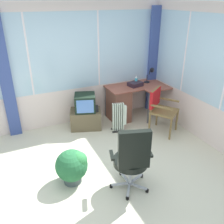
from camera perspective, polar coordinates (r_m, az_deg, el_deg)
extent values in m
cube|color=beige|center=(3.93, -0.76, -15.85)|extent=(5.30, 5.22, 0.06)
cube|color=silver|center=(5.44, -10.04, 1.48)|extent=(4.30, 0.06, 0.78)
cube|color=silver|center=(5.08, -11.06, 13.59)|extent=(4.21, 0.06, 1.56)
cube|color=silver|center=(4.98, -11.96, 23.38)|extent=(4.30, 0.06, 0.18)
cube|color=white|center=(4.96, -19.24, 12.39)|extent=(0.04, 0.07, 1.56)
cube|color=white|center=(5.30, -3.33, 14.47)|extent=(0.04, 0.07, 1.56)
cube|color=silver|center=(4.84, 23.53, -3.57)|extent=(0.06, 4.22, 0.78)
cube|color=white|center=(5.14, 17.23, 13.08)|extent=(0.07, 0.04, 1.56)
cube|color=#3C4E91|center=(4.95, -23.88, 7.36)|extent=(0.23, 0.08, 2.41)
cube|color=#3C4E91|center=(5.87, 9.67, 11.77)|extent=(0.23, 0.08, 2.41)
cube|color=#954E3E|center=(5.52, 5.57, 6.16)|extent=(1.32, 0.61, 0.02)
cube|color=#954E3E|center=(5.39, 11.01, 5.32)|extent=(0.61, 0.19, 0.02)
cube|color=brown|center=(5.47, 1.48, 1.74)|extent=(0.40, 0.57, 0.73)
cylinder|color=#4C4C51|center=(5.35, 8.70, 0.93)|extent=(0.04, 0.04, 0.74)
cylinder|color=#4C4C51|center=(5.61, -1.43, 2.44)|extent=(0.04, 0.04, 0.74)
cylinder|color=black|center=(5.75, 8.20, 7.04)|extent=(0.13, 0.13, 0.02)
cylinder|color=black|center=(5.72, 8.25, 7.90)|extent=(0.02, 0.02, 0.16)
cylinder|color=black|center=(5.67, 8.95, 9.45)|extent=(0.03, 0.08, 0.16)
cone|color=black|center=(5.66, 9.63, 9.71)|extent=(0.13, 0.13, 0.12)
cube|color=black|center=(5.38, 11.16, 5.54)|extent=(0.11, 0.15, 0.02)
cylinder|color=#41B9D5|center=(5.54, 5.71, 7.25)|extent=(0.06, 0.06, 0.16)
cone|color=white|center=(5.51, 5.76, 8.31)|extent=(0.06, 0.06, 0.06)
cube|color=#2C1E29|center=(5.46, 5.54, 6.60)|extent=(0.34, 0.28, 0.09)
cylinder|color=brown|center=(4.87, 13.66, -4.02)|extent=(0.04, 0.04, 0.46)
cylinder|color=brown|center=(5.25, 15.08, -1.92)|extent=(0.04, 0.04, 0.46)
cylinder|color=brown|center=(4.98, 8.84, -2.84)|extent=(0.04, 0.04, 0.46)
cylinder|color=brown|center=(5.35, 10.57, -0.88)|extent=(0.04, 0.04, 0.46)
cube|color=brown|center=(5.00, 12.30, 0.14)|extent=(0.67, 0.67, 0.04)
cube|color=brown|center=(4.96, 10.14, 3.13)|extent=(0.37, 0.28, 0.43)
cube|color=red|center=(4.96, 10.16, 3.36)|extent=(0.41, 0.31, 0.36)
cube|color=brown|center=(4.73, 11.65, 1.12)|extent=(0.28, 0.37, 0.03)
cube|color=brown|center=(5.12, 13.26, 2.88)|extent=(0.28, 0.37, 0.03)
cube|color=#B7B7BF|center=(3.76, 2.00, -16.67)|extent=(0.28, 0.12, 0.02)
cylinder|color=black|center=(3.76, -0.20, -17.13)|extent=(0.05, 0.05, 0.05)
cube|color=#B7B7BF|center=(3.68, 3.93, -17.89)|extent=(0.19, 0.25, 0.02)
cylinder|color=black|center=(3.59, 3.65, -19.66)|extent=(0.05, 0.05, 0.05)
cube|color=#B7B7BF|center=(3.74, 6.23, -17.07)|extent=(0.20, 0.24, 0.02)
cylinder|color=black|center=(3.72, 8.30, -17.93)|extent=(0.05, 0.05, 0.05)
cube|color=#B7B7BF|center=(3.86, 5.63, -15.45)|extent=(0.28, 0.13, 0.02)
cylinder|color=black|center=(3.96, 6.99, -14.72)|extent=(0.05, 0.05, 0.05)
cube|color=#B7B7BF|center=(3.87, 3.12, -15.22)|extent=(0.04, 0.28, 0.02)
cylinder|color=black|center=(3.98, 2.11, -14.28)|extent=(0.05, 0.05, 0.05)
cylinder|color=#B7B7BF|center=(3.66, 4.28, -14.23)|extent=(0.05, 0.05, 0.35)
cylinder|color=black|center=(3.52, 4.40, -11.54)|extent=(0.50, 0.50, 0.09)
cube|color=black|center=(3.19, 5.29, -8.90)|extent=(0.43, 0.21, 0.56)
cube|color=black|center=(3.51, 8.84, -9.38)|extent=(0.11, 0.23, 0.04)
cube|color=black|center=(3.41, -0.05, -10.21)|extent=(0.11, 0.23, 0.04)
cube|color=brown|center=(5.22, -6.19, -1.62)|extent=(0.75, 0.62, 0.40)
cube|color=black|center=(5.06, -6.39, 2.21)|extent=(0.53, 0.51, 0.36)
cube|color=#5582D4|center=(4.87, -6.38, 1.27)|extent=(0.33, 0.12, 0.28)
cube|color=#262628|center=(5.12, -4.70, 0.79)|extent=(0.32, 0.29, 0.07)
cube|color=silver|center=(4.97, 0.27, -1.26)|extent=(0.04, 0.10, 0.59)
cube|color=silver|center=(4.98, 0.74, -1.21)|extent=(0.04, 0.10, 0.59)
cube|color=silver|center=(4.99, 1.21, -1.17)|extent=(0.04, 0.10, 0.59)
cube|color=silver|center=(5.00, 1.68, -1.12)|extent=(0.04, 0.10, 0.59)
cube|color=silver|center=(5.01, 2.14, -1.07)|extent=(0.04, 0.10, 0.59)
cube|color=silver|center=(5.02, 2.61, -1.03)|extent=(0.04, 0.10, 0.59)
cube|color=black|center=(5.08, 1.59, -4.64)|extent=(0.27, 0.09, 0.03)
cube|color=black|center=(5.20, 1.22, -3.88)|extent=(0.27, 0.09, 0.03)
cube|color=silver|center=(5.01, 3.06, -0.68)|extent=(0.07, 0.10, 0.42)
cylinder|color=#404D4E|center=(3.88, -9.28, -15.18)|extent=(0.27, 0.27, 0.12)
sphere|color=#27693B|center=(3.73, -9.54, -12.35)|extent=(0.48, 0.48, 0.48)
sphere|color=#348746|center=(3.65, -7.95, -11.24)|extent=(0.27, 0.27, 0.27)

